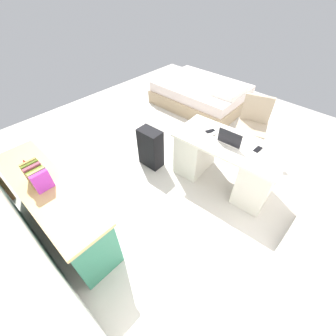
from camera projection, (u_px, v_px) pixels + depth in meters
ground_plane at (183, 150)px, 3.90m from camera, size 6.06×6.06×0.00m
desk at (225, 162)px, 3.11m from camera, size 1.49×0.77×0.73m
office_chair at (251, 129)px, 3.63m from camera, size 0.59×0.59×0.94m
credenza at (57, 207)px, 2.56m from camera, size 1.80×0.48×0.75m
bed at (201, 94)px, 4.92m from camera, size 1.94×1.46×0.58m
suitcase_black at (151, 148)px, 3.43m from camera, size 0.37×0.24×0.64m
laptop at (231, 140)px, 2.83m from camera, size 0.33×0.25×0.21m
computer_mouse at (214, 133)px, 3.00m from camera, size 0.07×0.10×0.03m
cell_phone_near_laptop at (258, 149)px, 2.77m from camera, size 0.07×0.14×0.01m
cell_phone_by_mouse at (210, 131)px, 3.05m from camera, size 0.12×0.15×0.01m
book_row at (38, 176)px, 2.25m from camera, size 0.27×0.17×0.24m
figurine_small at (25, 163)px, 2.47m from camera, size 0.08×0.08×0.11m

